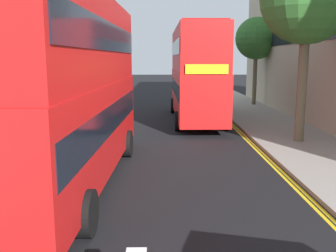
# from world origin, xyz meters

# --- Properties ---
(sidewalk_right) EXTENTS (4.00, 80.00, 0.14)m
(sidewalk_right) POSITION_xyz_m (6.50, 16.00, 0.07)
(sidewalk_right) COLOR gray
(sidewalk_right) RESTS_ON ground
(sidewalk_left) EXTENTS (4.00, 80.00, 0.14)m
(sidewalk_left) POSITION_xyz_m (-6.50, 16.00, 0.07)
(sidewalk_left) COLOR gray
(sidewalk_left) RESTS_ON ground
(kerb_line_outer) EXTENTS (0.10, 56.00, 0.01)m
(kerb_line_outer) POSITION_xyz_m (4.40, 14.00, 0.00)
(kerb_line_outer) COLOR yellow
(kerb_line_outer) RESTS_ON ground
(kerb_line_inner) EXTENTS (0.10, 56.00, 0.01)m
(kerb_line_inner) POSITION_xyz_m (4.24, 14.00, 0.00)
(kerb_line_inner) COLOR yellow
(kerb_line_inner) RESTS_ON ground
(double_decker_bus_away) EXTENTS (3.07, 10.88, 5.64)m
(double_decker_bus_away) POSITION_xyz_m (-2.40, 10.97, 3.03)
(double_decker_bus_away) COLOR red
(double_decker_bus_away) RESTS_ON ground
(double_decker_bus_oncoming) EXTENTS (2.90, 10.84, 5.64)m
(double_decker_bus_oncoming) POSITION_xyz_m (2.31, 22.95, 3.03)
(double_decker_bus_oncoming) COLOR red
(double_decker_bus_oncoming) RESTS_ON ground
(street_tree_near) EXTENTS (3.27, 3.27, 6.83)m
(street_tree_near) POSITION_xyz_m (7.61, 30.00, 5.29)
(street_tree_near) COLOR #6B6047
(street_tree_near) RESTS_ON sidewalk_right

